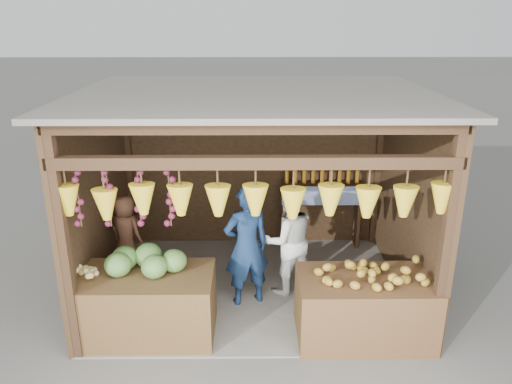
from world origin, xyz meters
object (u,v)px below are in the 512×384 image
(counter_left, at_px, (147,305))
(man_standing, at_px, (247,246))
(woman_standing, at_px, (288,240))
(vendor_seated, at_px, (126,233))
(counter_right, at_px, (364,308))

(counter_left, distance_m, man_standing, 1.38)
(woman_standing, distance_m, vendor_seated, 2.14)
(counter_left, distance_m, woman_standing, 1.97)
(counter_left, relative_size, man_standing, 0.95)
(counter_left, xyz_separation_m, vendor_seated, (-0.46, 1.09, 0.42))
(counter_left, height_order, woman_standing, woman_standing)
(counter_left, distance_m, counter_right, 2.48)
(vendor_seated, bearing_deg, counter_left, 142.67)
(counter_right, relative_size, man_standing, 0.95)
(man_standing, bearing_deg, counter_right, 131.77)
(counter_right, bearing_deg, man_standing, 151.45)
(counter_left, relative_size, woman_standing, 1.01)
(counter_left, bearing_deg, vendor_seated, 112.99)
(counter_left, bearing_deg, woman_standing, 29.92)
(counter_left, xyz_separation_m, counter_right, (2.48, -0.06, -0.01))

